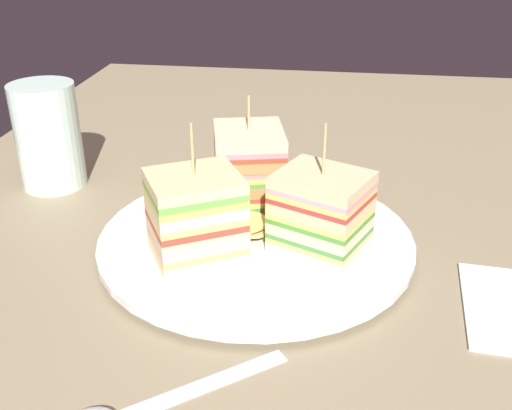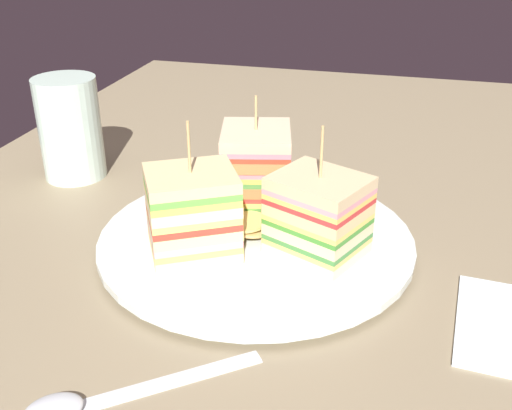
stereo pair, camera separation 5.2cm
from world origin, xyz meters
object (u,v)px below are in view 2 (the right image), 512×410
spoon (89,401)px  sandwich_wedge_0 (193,213)px  plate (256,240)px  drinking_glass (71,136)px  chip_pile (241,224)px  sandwich_wedge_1 (318,216)px  sandwich_wedge_2 (256,169)px

spoon → sandwich_wedge_0: bearing=-130.1°
plate → sandwich_wedge_0: bearing=-48.9°
sandwich_wedge_0 → drinking_glass: bearing=114.7°
chip_pile → drinking_glass: 24.58cm
spoon → drinking_glass: size_ratio=1.18×
sandwich_wedge_1 → chip_pile: sandwich_wedge_1 is taller
sandwich_wedge_2 → plate: bearing=1.4°
plate → spoon: bearing=-13.7°
plate → sandwich_wedge_0: (3.80, -4.36, 4.11)cm
plate → drinking_glass: (-10.33, -23.74, 3.94)cm
plate → sandwich_wedge_0: size_ratio=2.42×
plate → spoon: size_ratio=2.10×
sandwich_wedge_1 → drinking_glass: sandwich_wedge_1 is taller
sandwich_wedge_1 → chip_pile: size_ratio=1.54×
spoon → drinking_glass: drinking_glass is taller
sandwich_wedge_1 → sandwich_wedge_2: sandwich_wedge_1 is taller
drinking_glass → plate: bearing=66.5°
plate → sandwich_wedge_1: bearing=76.0°
plate → sandwich_wedge_2: bearing=-165.2°
sandwich_wedge_2 → drinking_glass: (-4.74, -22.26, -0.46)cm
chip_pile → drinking_glass: drinking_glass is taller
spoon → plate: bearing=-141.4°
sandwich_wedge_0 → sandwich_wedge_1: 10.25cm
plate → sandwich_wedge_2: sandwich_wedge_2 is taller
sandwich_wedge_1 → chip_pile: (-1.71, -7.05, -2.66)cm
sandwich_wedge_2 → drinking_glass: bearing=-115.4°
sandwich_wedge_2 → spoon: size_ratio=0.83×
plate → spoon: plate is taller
plate → spoon: 21.51cm
plate → sandwich_wedge_2: 7.27cm
chip_pile → spoon: (21.21, -3.65, -1.70)cm
sandwich_wedge_2 → chip_pile: size_ratio=1.52×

